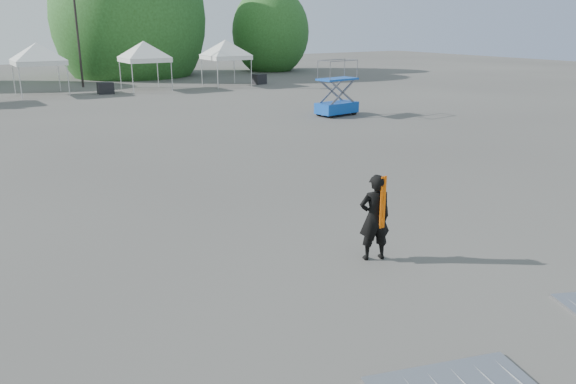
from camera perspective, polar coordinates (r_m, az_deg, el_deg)
ground at (r=13.69m, az=-1.31°, el=-2.70°), size 120.00×120.00×0.00m
light_pole_east at (r=44.12m, az=-20.83°, el=17.08°), size 0.60×0.25×9.80m
tree_mid_e at (r=52.43m, az=-15.83°, el=16.59°), size 5.12×5.12×7.79m
tree_far_e at (r=55.95m, az=-1.78°, el=15.92°), size 3.84×3.84×5.84m
tent_e at (r=40.35m, az=-24.18°, el=13.31°), size 4.30×4.30×3.88m
tent_f at (r=40.94m, az=-14.46°, el=14.26°), size 4.16×4.16×3.88m
tent_g at (r=42.66m, az=-6.37°, el=14.76°), size 4.14×4.14×3.88m
man at (r=11.24m, az=8.80°, el=-2.56°), size 0.75×0.61×1.76m
scissor_lift at (r=28.85m, az=5.02°, el=10.50°), size 2.26×1.32×2.77m
crate_mid at (r=39.62m, az=-18.06°, el=10.01°), size 1.02×0.82×0.77m
crate_east at (r=43.88m, az=-2.97°, el=11.39°), size 1.12×0.96×0.76m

